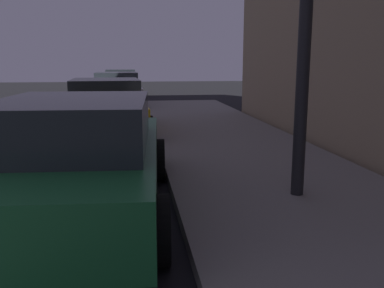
{
  "coord_description": "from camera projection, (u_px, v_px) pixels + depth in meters",
  "views": [
    {
      "loc": [
        3.52,
        -0.56,
        1.83
      ],
      "look_at": [
        4.02,
        2.99,
        1.12
      ],
      "focal_mm": 38.94,
      "sensor_mm": 36.0,
      "label": 1
    }
  ],
  "objects": [
    {
      "name": "car_green",
      "position": [
        78.0,
        158.0,
        4.93
      ],
      "size": [
        2.29,
        4.55,
        1.43
      ],
      "color": "#19592D",
      "rests_on": "ground"
    },
    {
      "name": "car_black",
      "position": [
        121.0,
        82.0,
        23.56
      ],
      "size": [
        2.08,
        4.11,
        1.43
      ],
      "color": "black",
      "rests_on": "ground"
    },
    {
      "name": "car_yellow_cab",
      "position": [
        107.0,
        108.0,
        10.32
      ],
      "size": [
        2.2,
        4.41,
        1.43
      ],
      "color": "gold",
      "rests_on": "ground"
    },
    {
      "name": "car_white",
      "position": [
        117.0,
        90.0,
        16.95
      ],
      "size": [
        2.26,
        4.58,
        1.43
      ],
      "color": "silver",
      "rests_on": "ground"
    }
  ]
}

